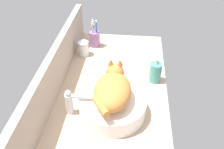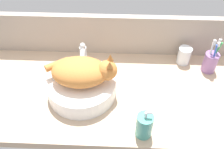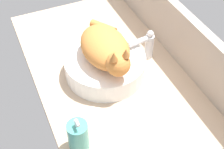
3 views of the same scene
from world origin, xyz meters
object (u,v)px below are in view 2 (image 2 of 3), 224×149
Objects in this scene: sink_basin at (82,87)px; toothbrush_cup at (210,61)px; cat at (83,71)px; soap_dispenser at (144,126)px; faucet at (83,54)px; water_glass at (184,56)px.

sink_basin is 1.70× the size of toothbrush_cup.
cat reaches higher than soap_dispenser.
toothbrush_cup is at bearing -0.79° from faucet.
water_glass is (49.19, 23.74, -9.85)cm from cat.
faucet is 52.36cm from water_glass.
sink_basin is 2.17× the size of soap_dispenser.
cat reaches higher than toothbrush_cup.
soap_dispenser reaches higher than water_glass.
water_glass is (50.56, 23.81, 0.03)cm from sink_basin.
faucet is (-1.51, 19.22, 3.19)cm from sink_basin.
water_glass is at bearing 62.79° from soap_dispenser.
cat reaches higher than water_glass.
faucet is at bearing -174.96° from water_glass.
sink_basin is at bearing 142.75° from soap_dispenser.
cat is at bearing 141.24° from soap_dispenser.
sink_basin is 3.45× the size of water_glass.
soap_dispenser is 0.78× the size of toothbrush_cup.
cat is 20.49cm from faucet.
soap_dispenser is at bearing -117.21° from water_glass.
cat is at bearing -154.24° from water_glass.
soap_dispenser is at bearing -37.25° from sink_basin.
toothbrush_cup is 2.04× the size of water_glass.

